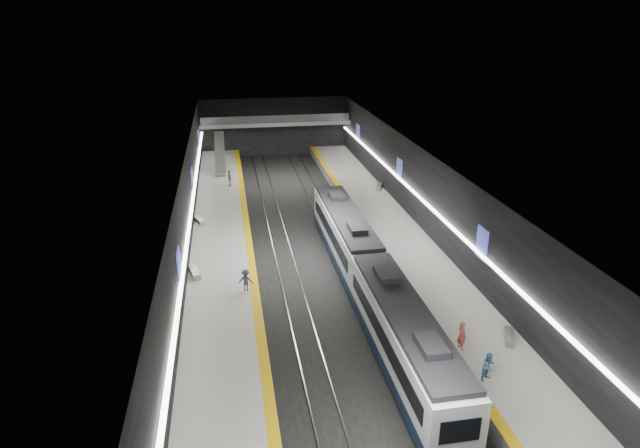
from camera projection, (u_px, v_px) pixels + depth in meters
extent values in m
plane|color=black|center=(317.00, 263.00, 43.31)|extent=(70.00, 70.00, 0.00)
cube|color=beige|center=(317.00, 168.00, 40.32)|extent=(20.00, 70.00, 0.04)
cube|color=black|center=(186.00, 226.00, 40.20)|extent=(0.04, 70.00, 8.00)
cube|color=black|center=(438.00, 210.00, 43.42)|extent=(0.04, 70.00, 8.00)
cube|color=black|center=(274.00, 127.00, 73.79)|extent=(20.00, 0.04, 8.00)
cube|color=slate|center=(223.00, 265.00, 41.91)|extent=(5.00, 70.00, 1.00)
cube|color=#9E9E99|center=(222.00, 259.00, 41.72)|extent=(5.00, 70.00, 0.02)
cube|color=#EAB30C|center=(251.00, 257.00, 42.07)|extent=(0.60, 70.00, 0.02)
cube|color=slate|center=(406.00, 251.00, 44.33)|extent=(5.00, 70.00, 1.00)
cube|color=#9E9E99|center=(406.00, 245.00, 44.14)|extent=(5.00, 70.00, 0.02)
cube|color=#EAB30C|center=(380.00, 247.00, 43.78)|extent=(0.60, 70.00, 0.02)
cube|color=gray|center=(277.00, 266.00, 42.76)|extent=(0.08, 70.00, 0.12)
cube|color=gray|center=(295.00, 264.00, 43.00)|extent=(0.08, 70.00, 0.12)
cube|color=gray|center=(338.00, 261.00, 43.57)|extent=(0.08, 70.00, 0.12)
cube|color=gray|center=(355.00, 260.00, 43.80)|extent=(0.08, 70.00, 0.12)
cube|color=#0E1F35|center=(403.00, 358.00, 30.33)|extent=(2.65, 15.00, 0.80)
cube|color=white|center=(404.00, 333.00, 29.71)|extent=(2.65, 15.00, 2.50)
cube|color=black|center=(406.00, 311.00, 29.19)|extent=(2.44, 14.25, 0.30)
cube|color=black|center=(404.00, 332.00, 29.69)|extent=(2.69, 13.20, 1.00)
cube|color=black|center=(460.00, 431.00, 22.86)|extent=(1.85, 0.05, 1.20)
cube|color=#0E1F35|center=(345.00, 249.00, 44.03)|extent=(2.65, 15.00, 0.80)
cube|color=white|center=(346.00, 231.00, 43.41)|extent=(2.65, 15.00, 2.50)
cube|color=black|center=(346.00, 215.00, 42.89)|extent=(2.44, 14.25, 0.30)
cube|color=black|center=(346.00, 230.00, 43.39)|extent=(2.69, 13.20, 1.00)
cube|color=black|center=(370.00, 273.00, 36.56)|extent=(1.85, 0.05, 1.20)
cube|color=#3A4BB0|center=(179.00, 266.00, 32.72)|extent=(0.10, 1.50, 2.20)
cube|color=#3A4BB0|center=(192.00, 180.00, 49.16)|extent=(0.10, 1.50, 2.20)
cube|color=#3A4BB0|center=(199.00, 139.00, 64.69)|extent=(0.10, 1.50, 2.20)
cube|color=#3A4BB0|center=(482.00, 243.00, 35.92)|extent=(0.10, 1.50, 2.20)
cube|color=#3A4BB0|center=(399.00, 170.00, 52.36)|extent=(0.10, 1.50, 2.20)
cube|color=#3A4BB0|center=(358.00, 133.00, 67.89)|extent=(0.10, 1.50, 2.20)
cube|color=white|center=(189.00, 228.00, 40.31)|extent=(0.25, 68.60, 0.12)
cube|color=white|center=(435.00, 212.00, 43.47)|extent=(0.25, 68.60, 0.12)
cube|color=gray|center=(275.00, 123.00, 71.58)|extent=(20.00, 3.00, 0.50)
cube|color=#47474C|center=(276.00, 119.00, 69.98)|extent=(19.60, 0.08, 1.00)
cube|color=#99999E|center=(220.00, 153.00, 64.76)|extent=(1.20, 7.50, 3.92)
cube|color=#99999E|center=(195.00, 273.00, 39.06)|extent=(1.02, 1.98, 0.47)
cube|color=#99999E|center=(199.00, 221.00, 48.74)|extent=(1.12, 1.78, 0.42)
cube|color=#99999E|center=(509.00, 337.00, 31.45)|extent=(1.17, 1.80, 0.43)
cube|color=#99999E|center=(380.00, 187.00, 58.10)|extent=(1.20, 1.82, 0.43)
imported|color=#C54F49|center=(462.00, 336.00, 30.38)|extent=(0.54, 0.71, 1.76)
imported|color=teal|center=(489.00, 367.00, 27.85)|extent=(0.97, 0.89, 1.62)
imported|color=beige|center=(230.00, 178.00, 58.63)|extent=(0.65, 1.12, 1.80)
imported|color=#44444C|center=(246.00, 280.00, 36.76)|extent=(1.15, 0.84, 1.59)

